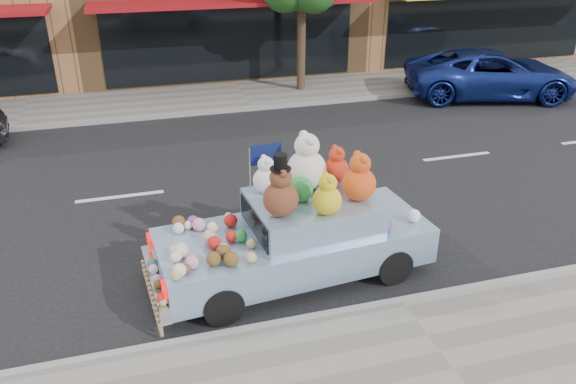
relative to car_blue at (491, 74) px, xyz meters
name	(u,v)px	position (x,y,z in m)	size (l,w,h in m)	color
ground	(301,175)	(-7.75, -4.28, -0.75)	(120.00, 120.00, 0.00)	black
near_sidewalk	(453,372)	(-7.75, -10.78, -0.69)	(60.00, 3.00, 0.12)	gray
far_sidewalk	(242,95)	(-7.75, 2.22, -0.69)	(60.00, 3.00, 0.12)	gray
near_kerb	(400,302)	(-7.75, -9.28, -0.69)	(60.00, 0.12, 0.13)	gray
far_kerb	(253,108)	(-7.75, 0.72, -0.69)	(60.00, 0.12, 0.13)	gray
car_blue	(491,74)	(0.00, 0.00, 0.00)	(2.50, 5.42, 1.51)	navy
art_car	(296,230)	(-9.01, -8.02, 0.07)	(4.62, 2.12, 2.31)	black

